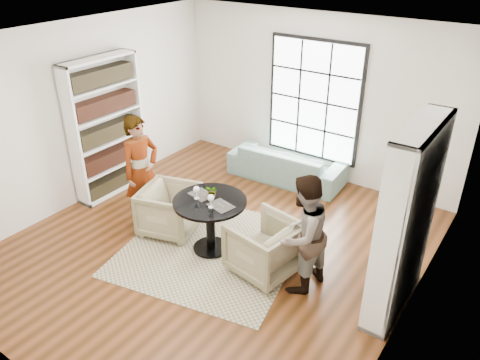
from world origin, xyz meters
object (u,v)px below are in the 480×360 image
Objects in this scene: armchair_right at (264,247)px; person_right at (303,235)px; sofa at (286,164)px; wine_glass_left at (196,190)px; person_left at (141,171)px; flower_centerpiece at (212,192)px; pedestal_table at (210,214)px; wine_glass_right at (211,198)px; armchair_left at (170,210)px.

armchair_right is 0.53× the size of person_right.
wine_glass_left is at bearing 87.69° from sofa.
person_right is at bearing 3.21° from wine_glass_left.
person_left reaches higher than wine_glass_left.
flower_centerpiece is (0.21, -2.51, 0.62)m from sofa.
pedestal_table is 2.60m from sofa.
sofa is at bearing 90.83° from wine_glass_left.
person_right is 1.34m from wine_glass_right.
sofa is at bearing 97.38° from wine_glass_right.
armchair_left is 1.71m from armchair_right.
wine_glass_left reaches higher than pedestal_table.
armchair_left is (-0.81, 0.02, -0.22)m from pedestal_table.
person_right is (1.67, -2.55, 0.50)m from sofa.
pedestal_table is 5.22× the size of flower_centerpiece.
armchair_right is at bearing 110.57° from sofa.
person_left is at bearing 179.00° from pedestal_table.
pedestal_table is 0.42m from wine_glass_right.
flower_centerpiece is at bearing -81.48° from person_left.
armchair_left is 0.75m from person_left.
wine_glass_right is at bearing -55.50° from flower_centerpiece.
armchair_left is 4.20× the size of wine_glass_right.
person_right reaches higher than armchair_left.
armchair_right is at bearing -106.27° from armchair_left.
pedestal_table is 5.32× the size of wine_glass_left.
wine_glass_right is at bearing 94.24° from sofa.
wine_glass_left is 0.98× the size of flower_centerpiece.
person_left is (-1.14, -2.55, 0.58)m from sofa.
wine_glass_right is (1.49, -0.16, 0.08)m from person_left.
wine_glass_right reaches higher than pedestal_table.
sofa is 2.59m from flower_centerpiece.
person_right is at bearing 7.17° from wine_glass_right.
person_left is (-1.36, 0.02, 0.29)m from pedestal_table.
wine_glass_left reaches higher than armchair_left.
sofa is (-0.22, 2.58, -0.29)m from pedestal_table.
person_left is at bearing -178.14° from flower_centerpiece.
sofa is 2.50× the size of armchair_right.
armchair_right is 0.48× the size of person_left.
person_left reaches higher than person_right.
flower_centerpiece reaches higher than wine_glass_left.
person_left reaches higher than wine_glass_right.
wine_glass_left is (-1.08, -0.09, 0.58)m from armchair_right.
armchair_right is (0.90, 0.03, -0.21)m from pedestal_table.
armchair_left is 2.30m from person_right.
wine_glass_left is 0.99× the size of wine_glass_right.
person_left is 8.97× the size of wine_glass_right.
pedestal_table is at bearing 19.68° from wine_glass_left.
sofa is 2.62m from armchair_left.
pedestal_table is 1.25× the size of armchair_left.
sofa is 2.86m from person_left.
flower_centerpiece is at bearing 124.50° from wine_glass_right.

